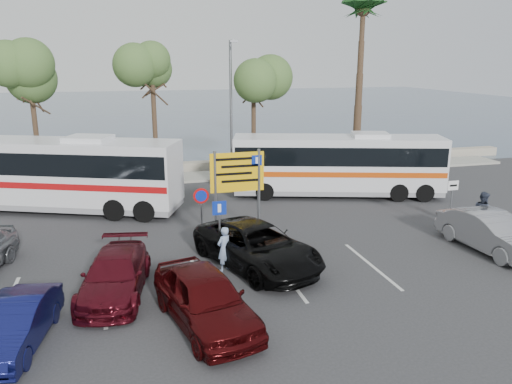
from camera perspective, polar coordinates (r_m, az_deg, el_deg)
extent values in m
plane|color=#2F2F32|center=(17.61, -2.96, -8.74)|extent=(120.00, 120.00, 0.00)
cube|color=#9C9B8E|center=(30.78, -8.40, 1.64)|extent=(44.00, 2.40, 0.15)
cube|color=#9F957F|center=(32.68, -8.83, 2.80)|extent=(48.00, 0.80, 0.60)
plane|color=#43526C|center=(76.20, -12.53, 9.26)|extent=(140.00, 140.00, 0.00)
cylinder|color=#382619|center=(30.49, -23.75, 5.38)|extent=(0.28, 0.28, 5.04)
cylinder|color=#382619|center=(30.13, -11.46, 6.78)|extent=(0.28, 0.28, 5.60)
cylinder|color=#382619|center=(31.10, -0.27, 6.93)|extent=(0.28, 0.28, 5.18)
cylinder|color=#382619|center=(33.32, 11.69, 11.33)|extent=(0.48, 0.48, 10.00)
cylinder|color=slate|center=(30.20, -2.87, 9.37)|extent=(0.16, 0.16, 8.00)
cylinder|color=slate|center=(29.64, -2.79, 16.91)|extent=(0.12, 0.90, 0.12)
cube|color=slate|center=(29.15, -2.57, 16.85)|extent=(0.45, 0.25, 0.12)
cylinder|color=slate|center=(20.00, -4.66, -0.39)|extent=(0.12, 0.12, 3.60)
cylinder|color=slate|center=(20.38, 0.32, -0.04)|extent=(0.12, 0.12, 3.60)
cube|color=yellow|center=(19.96, -2.17, 2.28)|extent=(2.20, 0.06, 1.60)
cube|color=#0C2699|center=(20.01, 0.09, 3.64)|extent=(0.42, 0.01, 0.42)
cylinder|color=slate|center=(19.34, -6.23, -3.13)|extent=(0.07, 0.07, 2.20)
cylinder|color=#B20C0C|center=(19.04, -6.29, -0.44)|extent=(0.60, 0.03, 0.60)
cylinder|color=slate|center=(17.90, -4.17, -4.58)|extent=(0.07, 0.07, 2.20)
cube|color=#0C2699|center=(17.61, -4.21, -1.83)|extent=(0.50, 0.03, 0.50)
cylinder|color=slate|center=(22.49, 21.36, -1.51)|extent=(0.07, 0.07, 2.20)
cube|color=white|center=(22.25, 21.60, 0.70)|extent=(0.50, 0.03, 0.40)
cube|color=silver|center=(25.44, -21.88, 2.30)|extent=(11.77, 6.81, 2.88)
cube|color=black|center=(25.34, -21.99, 3.43)|extent=(11.57, 6.76, 1.03)
cube|color=#AA0D0F|center=(25.53, -21.78, 1.29)|extent=(11.68, 6.79, 0.29)
cube|color=gray|center=(25.76, -21.57, -0.82)|extent=(11.65, 6.74, 0.54)
cube|color=silver|center=(25.17, -22.22, 5.76)|extent=(2.40, 2.19, 0.23)
cube|color=silver|center=(26.63, 9.31, 3.40)|extent=(11.09, 5.36, 2.68)
cube|color=black|center=(26.54, 9.35, 4.41)|extent=(10.89, 5.33, 0.95)
cube|color=#C8440B|center=(26.71, 9.27, 2.50)|extent=(10.99, 5.36, 0.27)
cube|color=gray|center=(26.92, 9.19, 0.61)|extent=(10.98, 5.30, 0.50)
cube|color=silver|center=(26.38, 9.44, 6.48)|extent=(2.16, 1.91, 0.22)
imported|color=#10134B|center=(14.33, -25.77, -13.44)|extent=(1.95, 3.90, 1.23)
imported|color=#510D17|center=(16.15, -15.82, -9.09)|extent=(2.56, 4.70, 1.29)
imported|color=#42090A|center=(13.94, -5.82, -11.98)|extent=(2.83, 4.85, 1.55)
imported|color=black|center=(17.53, 0.13, -6.19)|extent=(4.23, 5.93, 1.50)
imported|color=gray|center=(20.89, 25.24, -4.17)|extent=(1.93, 4.62, 1.48)
imported|color=#8095BB|center=(17.20, -3.67, -6.51)|extent=(0.69, 0.62, 1.57)
imported|color=#333B4D|center=(22.89, 24.47, -2.12)|extent=(0.72, 0.90, 1.77)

